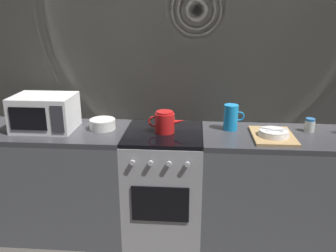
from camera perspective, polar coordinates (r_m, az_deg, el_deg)
ground_plane at (r=3.11m, az=-0.63°, el=-16.84°), size 8.00×8.00×0.00m
back_wall at (r=2.93m, az=-0.16°, el=6.66°), size 3.60×0.05×2.40m
counter_left at (r=3.08m, az=-17.78°, el=-8.44°), size 1.20×0.60×0.90m
stove_unit at (r=2.87m, az=-0.67°, el=-9.51°), size 0.60×0.63×0.90m
counter_right at (r=2.94m, az=17.33°, el=-9.69°), size 1.20×0.60×0.90m
microwave at (r=2.89m, az=-19.39°, el=2.08°), size 0.46×0.35×0.27m
kettle at (r=2.67m, az=-0.52°, el=0.65°), size 0.28×0.15×0.17m
mixing_bowl at (r=2.80m, az=-10.57°, el=0.30°), size 0.20×0.20×0.08m
pitcher at (r=2.77m, az=10.19°, el=1.41°), size 0.16×0.11×0.20m
dish_pile at (r=2.68m, az=16.71°, el=-1.35°), size 0.30×0.40×0.07m
spice_jar at (r=2.90m, az=22.02°, el=0.13°), size 0.08×0.08×0.10m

